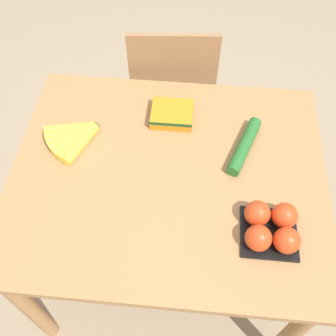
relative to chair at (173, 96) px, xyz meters
name	(u,v)px	position (x,y,z in m)	size (l,w,h in m)	color
ground_plane	(168,257)	(0.04, -0.66, -0.50)	(12.00, 12.00, 0.00)	gray
dining_table	(168,190)	(0.04, -0.66, 0.16)	(1.12, 0.93, 0.78)	#9E7044
chair	(173,96)	(0.00, 0.00, 0.00)	(0.45, 0.43, 0.96)	#8E6642
banana_bunch	(74,137)	(-0.33, -0.54, 0.30)	(0.21, 0.20, 0.04)	brown
tomato_pack	(271,227)	(0.38, -0.87, 0.32)	(0.18, 0.18, 0.09)	black
carrot_bag	(172,114)	(0.03, -0.40, 0.30)	(0.16, 0.14, 0.05)	orange
cucumber_near	(244,146)	(0.31, -0.53, 0.30)	(0.13, 0.26, 0.05)	#236028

